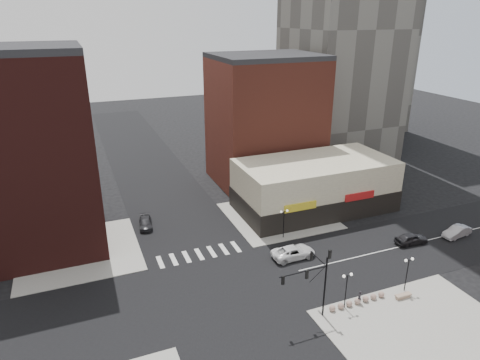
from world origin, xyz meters
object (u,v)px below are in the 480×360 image
street_lamp_se_b (408,266)px  dark_sedan_east (411,239)px  street_lamp_ne (284,217)px  dark_sedan_north (146,223)px  silver_sedan (457,232)px  stone_bench (403,296)px  pedestrian (359,297)px  street_lamp_se_a (347,282)px  traffic_signal (316,275)px  white_suv (293,252)px

street_lamp_se_b → dark_sedan_east: size_ratio=0.92×
street_lamp_ne → dark_sedan_east: (15.36, -7.86, -2.52)m
dark_sedan_east → dark_sedan_north: dark_sedan_east is taller
dark_sedan_east → silver_sedan: dark_sedan_east is taller
stone_bench → pedestrian: bearing=170.7°
street_lamp_se_a → stone_bench: (6.94, -1.00, -2.93)m
dark_sedan_north → traffic_signal: bearing=-56.8°
street_lamp_se_a → white_suv: street_lamp_se_a is taller
dark_sedan_east → dark_sedan_north: bearing=65.4°
white_suv → silver_sedan: 24.13m
dark_sedan_east → silver_sedan: (7.35, -0.79, -0.02)m
dark_sedan_north → dark_sedan_east: bearing=-21.4°
street_lamp_se_b → dark_sedan_north: size_ratio=0.91×
street_lamp_se_b → dark_sedan_north: 35.87m
dark_sedan_east → dark_sedan_north: 37.28m
traffic_signal → street_lamp_se_a: 4.12m
white_suv → silver_sedan: white_suv is taller
dark_sedan_north → stone_bench: size_ratio=2.37×
white_suv → stone_bench: white_suv is taller
silver_sedan → pedestrian: pedestrian is taller
white_suv → silver_sedan: (23.85, -3.64, -0.03)m
street_lamp_se_a → stone_bench: size_ratio=2.16×
street_lamp_se_a → silver_sedan: (23.71, 7.35, -2.54)m
street_lamp_se_b → silver_sedan: bearing=25.1°
street_lamp_se_b → dark_sedan_east: (8.36, 8.14, -2.52)m
street_lamp_ne → street_lamp_se_b: bearing=-66.4°
dark_sedan_north → pedestrian: 31.95m
street_lamp_se_b → dark_sedan_north: street_lamp_se_b is taller
silver_sedan → stone_bench: 18.74m
traffic_signal → silver_sedan: size_ratio=1.70×
dark_sedan_east → pedestrian: size_ratio=2.91×
pedestrian → street_lamp_se_b: bearing=163.5°
traffic_signal → dark_sedan_east: traffic_signal is taller
street_lamp_se_b → stone_bench: size_ratio=2.16×
street_lamp_se_a → dark_sedan_east: street_lamp_se_a is taller
dark_sedan_east → silver_sedan: size_ratio=0.99×
street_lamp_se_a → pedestrian: 3.02m
dark_sedan_east → stone_bench: bearing=138.9°
traffic_signal → stone_bench: size_ratio=4.04×
street_lamp_se_a → white_suv: 11.28m
street_lamp_se_b → street_lamp_ne: size_ratio=1.00×
pedestrian → street_lamp_ne: bearing=-103.4°
traffic_signal → pedestrian: 6.93m
street_lamp_se_b → stone_bench: 3.28m
dark_sedan_north → street_lamp_se_b: bearing=-39.7°
street_lamp_se_a → pedestrian: bearing=0.0°
traffic_signal → street_lamp_se_a: traffic_signal is taller
silver_sedan → dark_sedan_north: 44.17m
dark_sedan_east → pedestrian: (-14.51, -8.14, 0.13)m
white_suv → street_lamp_ne: bearing=-13.1°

